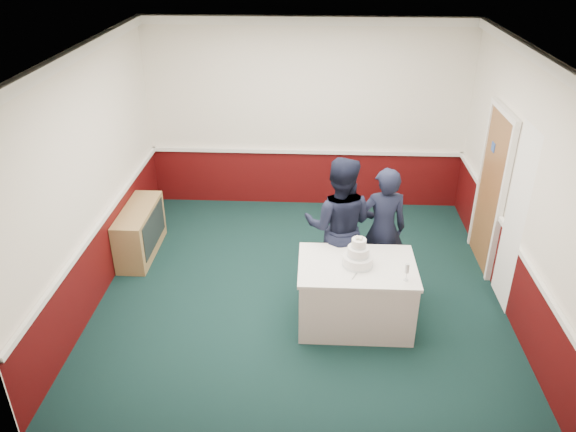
{
  "coord_description": "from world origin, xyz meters",
  "views": [
    {
      "loc": [
        0.13,
        -5.97,
        4.2
      ],
      "look_at": [
        -0.16,
        -0.1,
        1.1
      ],
      "focal_mm": 35.0,
      "sensor_mm": 36.0,
      "label": 1
    }
  ],
  "objects_px": {
    "sideboard": "(140,231)",
    "person_man": "(339,226)",
    "cake_table": "(355,293)",
    "champagne_flute": "(407,269)",
    "person_woman": "(382,229)",
    "wedding_cake": "(358,256)",
    "cake_knife": "(356,274)"
  },
  "relations": [
    {
      "from": "cake_knife",
      "to": "champagne_flute",
      "type": "distance_m",
      "value": 0.55
    },
    {
      "from": "cake_knife",
      "to": "person_man",
      "type": "distance_m",
      "value": 0.91
    },
    {
      "from": "sideboard",
      "to": "cake_knife",
      "type": "relative_size",
      "value": 5.45
    },
    {
      "from": "sideboard",
      "to": "person_man",
      "type": "xyz_separation_m",
      "value": [
        2.73,
        -0.71,
        0.55
      ]
    },
    {
      "from": "cake_knife",
      "to": "champagne_flute",
      "type": "xyz_separation_m",
      "value": [
        0.53,
        -0.08,
        0.14
      ]
    },
    {
      "from": "champagne_flute",
      "to": "person_man",
      "type": "distance_m",
      "value": 1.2
    },
    {
      "from": "person_woman",
      "to": "cake_knife",
      "type": "bearing_deg",
      "value": 61.82
    },
    {
      "from": "champagne_flute",
      "to": "person_woman",
      "type": "xyz_separation_m",
      "value": [
        -0.15,
        1.05,
        -0.11
      ]
    },
    {
      "from": "person_woman",
      "to": "sideboard",
      "type": "bearing_deg",
      "value": -17.58
    },
    {
      "from": "cake_knife",
      "to": "sideboard",
      "type": "bearing_deg",
      "value": 174.89
    },
    {
      "from": "cake_table",
      "to": "person_man",
      "type": "relative_size",
      "value": 0.74
    },
    {
      "from": "sideboard",
      "to": "cake_table",
      "type": "height_order",
      "value": "cake_table"
    },
    {
      "from": "cake_knife",
      "to": "person_woman",
      "type": "height_order",
      "value": "person_woman"
    },
    {
      "from": "cake_table",
      "to": "person_woman",
      "type": "height_order",
      "value": "person_woman"
    },
    {
      "from": "person_man",
      "to": "champagne_flute",
      "type": "bearing_deg",
      "value": 133.02
    },
    {
      "from": "cake_table",
      "to": "cake_knife",
      "type": "distance_m",
      "value": 0.44
    },
    {
      "from": "sideboard",
      "to": "wedding_cake",
      "type": "xyz_separation_m",
      "value": [
        2.92,
        -1.4,
        0.55
      ]
    },
    {
      "from": "sideboard",
      "to": "wedding_cake",
      "type": "height_order",
      "value": "wedding_cake"
    },
    {
      "from": "cake_table",
      "to": "person_man",
      "type": "xyz_separation_m",
      "value": [
        -0.19,
        0.69,
        0.5
      ]
    },
    {
      "from": "sideboard",
      "to": "wedding_cake",
      "type": "relative_size",
      "value": 3.3
    },
    {
      "from": "cake_knife",
      "to": "champagne_flute",
      "type": "bearing_deg",
      "value": 15.27
    },
    {
      "from": "champagne_flute",
      "to": "person_woman",
      "type": "height_order",
      "value": "person_woman"
    },
    {
      "from": "cake_table",
      "to": "person_man",
      "type": "distance_m",
      "value": 0.87
    },
    {
      "from": "wedding_cake",
      "to": "person_woman",
      "type": "relative_size",
      "value": 0.22
    },
    {
      "from": "person_woman",
      "to": "champagne_flute",
      "type": "bearing_deg",
      "value": 91.23
    },
    {
      "from": "cake_knife",
      "to": "cake_table",
      "type": "bearing_deg",
      "value": 105.33
    },
    {
      "from": "sideboard",
      "to": "cake_table",
      "type": "distance_m",
      "value": 3.24
    },
    {
      "from": "sideboard",
      "to": "person_woman",
      "type": "bearing_deg",
      "value": -10.84
    },
    {
      "from": "cake_knife",
      "to": "person_man",
      "type": "xyz_separation_m",
      "value": [
        -0.16,
        0.89,
        0.11
      ]
    },
    {
      "from": "cake_table",
      "to": "wedding_cake",
      "type": "bearing_deg",
      "value": 90.0
    },
    {
      "from": "cake_table",
      "to": "champagne_flute",
      "type": "distance_m",
      "value": 0.78
    },
    {
      "from": "cake_table",
      "to": "person_man",
      "type": "bearing_deg",
      "value": 105.59
    }
  ]
}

